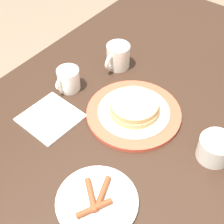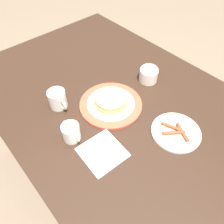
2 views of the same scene
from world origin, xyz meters
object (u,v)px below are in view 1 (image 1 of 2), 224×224
at_px(pancake_plate, 134,111).
at_px(creamer_pitcher, 69,79).
at_px(sugar_bowl, 216,146).
at_px(side_plate_bacon, 97,201).
at_px(napkin, 50,118).
at_px(coffee_mug, 118,56).

height_order(pancake_plate, creamer_pitcher, creamer_pitcher).
relative_size(pancake_plate, sugar_bowl, 2.98).
relative_size(side_plate_bacon, napkin, 1.23).
distance_m(side_plate_bacon, sugar_bowl, 0.33).
bearing_deg(side_plate_bacon, napkin, -114.27).
bearing_deg(creamer_pitcher, napkin, 18.87).
xyz_separation_m(creamer_pitcher, napkin, (0.13, 0.04, -0.03)).
height_order(coffee_mug, napkin, coffee_mug).
bearing_deg(sugar_bowl, pancake_plate, -88.63).
bearing_deg(side_plate_bacon, creamer_pitcher, -128.50).
relative_size(coffee_mug, creamer_pitcher, 1.03).
xyz_separation_m(coffee_mug, sugar_bowl, (0.14, 0.42, 0.00)).
relative_size(pancake_plate, napkin, 1.73).
xyz_separation_m(side_plate_bacon, napkin, (-0.12, -0.28, -0.00)).
bearing_deg(pancake_plate, side_plate_bacon, 18.45).
xyz_separation_m(coffee_mug, creamer_pitcher, (0.18, -0.05, -0.00)).
distance_m(sugar_bowl, napkin, 0.46).
bearing_deg(side_plate_bacon, coffee_mug, -148.39).
xyz_separation_m(pancake_plate, side_plate_bacon, (0.28, 0.09, -0.01)).
relative_size(side_plate_bacon, coffee_mug, 1.86).
relative_size(pancake_plate, side_plate_bacon, 1.41).
bearing_deg(side_plate_bacon, pancake_plate, -161.55).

